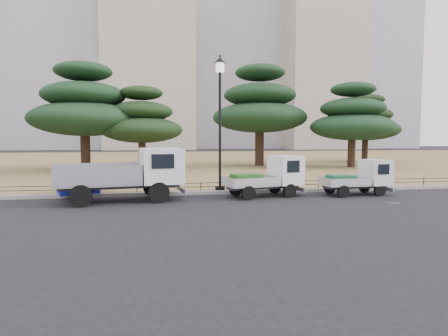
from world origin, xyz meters
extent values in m
plane|color=black|center=(0.00, 0.00, 0.00)|extent=(220.00, 220.00, 0.00)
cube|color=olive|center=(0.00, 30.60, 0.07)|extent=(120.00, 56.00, 0.15)
cube|color=gray|center=(0.00, 2.60, 0.08)|extent=(120.00, 0.25, 0.16)
cylinder|color=black|center=(-2.99, 0.50, 0.44)|extent=(0.89, 0.30, 0.87)
cylinder|color=black|center=(-3.27, 2.39, 0.44)|extent=(0.89, 0.30, 0.87)
cylinder|color=black|center=(-5.97, 0.06, 0.44)|extent=(0.89, 0.30, 0.87)
cylinder|color=black|center=(-6.25, 1.96, 0.44)|extent=(0.89, 0.30, 0.87)
cube|color=#2D2D30|center=(-4.58, 1.23, 0.67)|extent=(4.98, 1.73, 0.15)
cube|color=gray|center=(-5.44, 1.11, 1.17)|extent=(3.63, 2.38, 0.85)
cube|color=silver|center=(-2.88, 1.48, 1.49)|extent=(1.98, 2.30, 1.50)
cylinder|color=black|center=(2.85, 1.02, 0.31)|extent=(0.64, 0.29, 0.62)
cylinder|color=black|center=(2.57, 2.36, 0.31)|extent=(0.64, 0.29, 0.62)
cylinder|color=black|center=(0.83, 0.60, 0.31)|extent=(0.64, 0.29, 0.62)
cylinder|color=black|center=(0.55, 1.94, 0.31)|extent=(0.64, 0.29, 0.62)
cube|color=#2D2D30|center=(1.73, 1.49, 0.46)|extent=(3.43, 1.43, 0.14)
cube|color=#B4B7BC|center=(1.14, 1.36, 0.73)|extent=(2.55, 1.85, 0.41)
cube|color=silver|center=(2.88, 1.73, 1.20)|extent=(1.45, 1.74, 1.33)
cube|color=#245D1A|center=(0.91, 1.32, 0.84)|extent=(1.43, 1.16, 0.46)
cylinder|color=black|center=(7.07, 0.63, 0.28)|extent=(0.57, 0.18, 0.56)
cylinder|color=black|center=(7.01, 1.85, 0.28)|extent=(0.57, 0.18, 0.56)
cylinder|color=black|center=(5.21, 0.54, 0.28)|extent=(0.57, 0.18, 0.56)
cylinder|color=black|center=(5.15, 1.75, 0.28)|extent=(0.57, 0.18, 0.56)
cube|color=#2D2D30|center=(6.14, 1.20, 0.41)|extent=(3.04, 0.85, 0.13)
cube|color=#B6B7BD|center=(5.59, 1.17, 0.66)|extent=(2.14, 1.38, 0.37)
cube|color=silver|center=(7.20, 1.25, 1.07)|extent=(1.12, 1.43, 1.18)
cube|color=#1A5C38|center=(5.39, 1.16, 0.76)|extent=(1.18, 0.89, 0.41)
cylinder|color=black|center=(-0.04, 2.90, 0.24)|extent=(0.48, 0.48, 0.18)
cylinder|color=black|center=(-0.04, 2.90, 3.07)|extent=(0.13, 0.13, 5.49)
cylinder|color=white|center=(-0.04, 2.90, 6.04)|extent=(0.44, 0.44, 0.44)
cone|color=black|center=(-0.04, 2.90, 6.39)|extent=(0.57, 0.57, 0.27)
cylinder|color=black|center=(0.00, 2.75, 0.35)|extent=(38.00, 0.03, 0.03)
cylinder|color=black|center=(0.00, 2.75, 0.53)|extent=(38.00, 0.03, 0.03)
cylinder|color=black|center=(0.00, 2.75, 0.35)|extent=(0.04, 0.04, 0.40)
cube|color=#151FA2|center=(-6.64, 2.93, 0.55)|extent=(2.05, 1.78, 0.80)
cube|color=#151FA2|center=(-6.29, 2.76, 1.13)|extent=(0.99, 0.92, 0.34)
cylinder|color=#2D2D30|center=(6.50, -1.20, 0.01)|extent=(0.60, 0.60, 0.01)
cylinder|color=black|center=(-8.79, 16.55, 1.82)|extent=(0.75, 0.75, 3.33)
ellipsoid|color=#16331A|center=(-8.79, 16.55, 4.23)|extent=(8.55, 8.55, 2.74)
ellipsoid|color=#16331A|center=(-8.79, 16.55, 6.10)|extent=(6.53, 6.53, 2.09)
ellipsoid|color=#16331A|center=(-8.79, 16.55, 7.98)|extent=(4.51, 4.51, 1.44)
cylinder|color=black|center=(-4.32, 16.22, 1.47)|extent=(0.59, 0.59, 2.63)
ellipsoid|color=black|center=(-4.32, 16.22, 3.38)|extent=(6.64, 6.64, 2.12)
ellipsoid|color=black|center=(-4.32, 16.22, 4.86)|extent=(5.07, 5.07, 1.62)
ellipsoid|color=black|center=(-4.32, 16.22, 6.34)|extent=(3.50, 3.50, 1.12)
cylinder|color=black|center=(6.33, 18.95, 1.98)|extent=(0.82, 0.82, 3.65)
ellipsoid|color=#163119|center=(6.33, 18.95, 4.62)|extent=(8.78, 8.78, 2.81)
ellipsoid|color=#163119|center=(6.33, 18.95, 6.67)|extent=(6.71, 6.71, 2.15)
ellipsoid|color=#163119|center=(6.33, 18.95, 8.73)|extent=(4.63, 4.63, 1.48)
cylinder|color=black|center=(13.82, 15.60, 1.60)|extent=(0.65, 0.65, 2.89)
ellipsoid|color=#16321B|center=(13.82, 15.60, 3.69)|extent=(7.34, 7.34, 2.35)
ellipsoid|color=#16321B|center=(13.82, 15.60, 5.32)|extent=(5.61, 5.61, 1.79)
ellipsoid|color=#16321B|center=(13.82, 15.60, 6.95)|extent=(3.87, 3.87, 1.24)
cylinder|color=black|center=(19.32, 22.75, 1.58)|extent=(0.64, 0.64, 2.86)
ellipsoid|color=black|center=(19.32, 22.75, 3.66)|extent=(7.31, 7.31, 2.34)
ellipsoid|color=black|center=(19.32, 22.75, 5.27)|extent=(5.58, 5.58, 1.79)
ellipsoid|color=black|center=(19.32, 22.75, 6.88)|extent=(3.85, 3.85, 1.23)
cube|color=#AAA08C|center=(-5.00, 85.00, 27.50)|extent=(22.00, 20.00, 55.00)
cube|color=#A0A0A5|center=(18.00, 95.00, 40.00)|extent=(26.00, 24.00, 80.00)
cube|color=#AAA08C|center=(40.00, 82.00, 24.00)|extent=(20.00, 18.00, 48.00)
cube|color=#A0A0A5|center=(58.00, 90.00, 35.00)|extent=(24.00, 20.00, 70.00)
cylinder|color=#D83F33|center=(72.00, 85.00, 30.00)|extent=(1.80, 1.80, 60.00)
camera|label=1|loc=(-2.97, -15.01, 2.65)|focal=30.00mm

